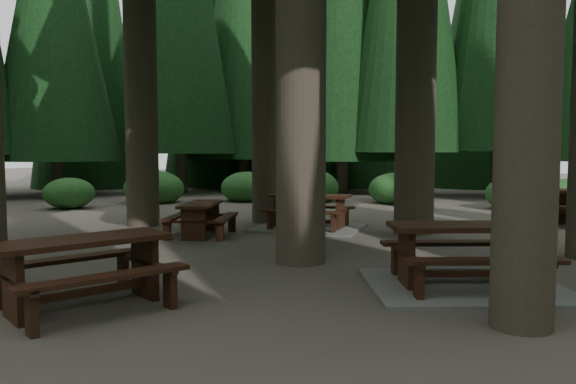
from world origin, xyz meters
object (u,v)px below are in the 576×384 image
(picnic_table_c, at_px, (309,217))
(picnic_table_e, at_px, (84,262))
(picnic_table_a, at_px, (465,265))
(picnic_table_b, at_px, (201,214))

(picnic_table_c, bearing_deg, picnic_table_e, -94.62)
(picnic_table_a, xyz_separation_m, picnic_table_c, (-3.51, 4.99, -0.03))
(picnic_table_a, height_order, picnic_table_e, picnic_table_a)
(picnic_table_c, distance_m, picnic_table_e, 7.40)
(picnic_table_a, height_order, picnic_table_b, picnic_table_a)
(picnic_table_a, relative_size, picnic_table_b, 1.64)
(picnic_table_c, relative_size, picnic_table_e, 1.01)
(picnic_table_b, xyz_separation_m, picnic_table_c, (2.03, 1.73, -0.20))
(picnic_table_a, height_order, picnic_table_c, picnic_table_a)
(picnic_table_b, bearing_deg, picnic_table_c, -61.06)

